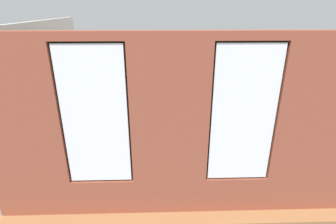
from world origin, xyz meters
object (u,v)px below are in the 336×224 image
object	(u,v)px
potted_plant_between_couches	(220,158)
tv_flatscreen	(62,109)
potted_plant_beside_window_right	(79,166)
media_console	(66,132)
cup_ceramic	(165,114)
candle_jar	(185,113)
potted_plant_corner_far_left	(295,157)
potted_plant_by_left_couch	(225,107)
potted_plant_corner_near_left	(234,93)
table_plant_small	(175,114)
couch_left	(251,128)
remote_gray	(171,117)
potted_plant_near_tv	(73,142)
potted_plant_mid_room_small	(186,108)
potted_plant_foreground_right	(96,97)
remote_black	(156,119)
couch_by_window	(147,172)
coffee_table	(171,119)

from	to	relation	value
potted_plant_between_couches	tv_flatscreen	bearing A→B (deg)	-27.08
potted_plant_beside_window_right	media_console	bearing A→B (deg)	-65.03
cup_ceramic	potted_plant_between_couches	bearing A→B (deg)	112.70
candle_jar	potted_plant_corner_far_left	size ratio (longest dim) A/B	0.11
potted_plant_by_left_couch	potted_plant_corner_near_left	bearing A→B (deg)	-118.64
potted_plant_corner_far_left	media_console	bearing A→B (deg)	-21.74
potted_plant_corner_near_left	table_plant_small	bearing A→B (deg)	41.33
couch_left	tv_flatscreen	world-z (taller)	tv_flatscreen
remote_gray	potted_plant_beside_window_right	size ratio (longest dim) A/B	0.14
potted_plant_near_tv	potted_plant_corner_near_left	xyz separation A→B (m)	(-4.46, -3.41, -0.02)
couch_left	potted_plant_corner_near_left	world-z (taller)	potted_plant_corner_near_left
potted_plant_mid_room_small	potted_plant_near_tv	bearing A→B (deg)	41.67
cup_ceramic	candle_jar	xyz separation A→B (m)	(-0.58, -0.04, 0.01)
potted_plant_mid_room_small	potted_plant_foreground_right	size ratio (longest dim) A/B	0.81
remote_black	potted_plant_beside_window_right	bearing A→B (deg)	-73.60
candle_jar	couch_by_window	bearing A→B (deg)	69.34
remote_gray	media_console	size ratio (longest dim) A/B	0.13
potted_plant_near_tv	potted_plant_by_left_couch	distance (m)	4.61
remote_black	potted_plant_corner_far_left	xyz separation A→B (m)	(-2.68, 2.43, 0.21)
coffee_table	media_console	xyz separation A→B (m)	(2.77, 0.54, -0.09)
media_console	tv_flatscreen	world-z (taller)	tv_flatscreen
potted_plant_corner_near_left	potted_plant_mid_room_small	bearing A→B (deg)	29.72
tv_flatscreen	potted_plant_corner_near_left	size ratio (longest dim) A/B	0.70
potted_plant_corner_far_left	potted_plant_mid_room_small	size ratio (longest dim) A/B	1.74
cup_ceramic	potted_plant_foreground_right	xyz separation A→B (m)	(2.29, -1.64, -0.01)
potted_plant_beside_window_right	remote_gray	bearing A→B (deg)	-125.84
couch_left	cup_ceramic	bearing A→B (deg)	-105.33
candle_jar	potted_plant_corner_near_left	distance (m)	2.48
table_plant_small	couch_left	bearing A→B (deg)	167.74
remote_gray	potted_plant_near_tv	bearing A→B (deg)	-50.44
coffee_table	potted_plant_near_tv	world-z (taller)	potted_plant_near_tv
couch_left	potted_plant_between_couches	world-z (taller)	potted_plant_between_couches
media_console	potted_plant_between_couches	distance (m)	4.08
couch_by_window	potted_plant_between_couches	xyz separation A→B (m)	(-1.43, -0.06, 0.26)
tv_flatscreen	potted_plant_corner_far_left	xyz separation A→B (m)	(-5.02, 2.00, -0.28)
coffee_table	potted_plant_corner_near_left	xyz separation A→B (m)	(-2.25, -1.77, 0.17)
table_plant_small	couch_by_window	bearing A→B (deg)	73.74
coffee_table	potted_plant_mid_room_small	size ratio (longest dim) A/B	2.31
coffee_table	potted_plant_mid_room_small	xyz separation A→B (m)	(-0.48, -0.77, 0.03)
potted_plant_corner_far_left	potted_plant_beside_window_right	xyz separation A→B (m)	(4.08, 0.00, -0.11)
media_console	potted_plant_corner_near_left	world-z (taller)	potted_plant_corner_near_left
couch_left	remote_black	xyz separation A→B (m)	(2.54, -0.43, 0.12)
remote_gray	potted_plant_mid_room_small	bearing A→B (deg)	150.79
potted_plant_foreground_right	potted_plant_beside_window_right	distance (m)	4.32
candle_jar	table_plant_small	bearing A→B (deg)	39.53
couch_left	potted_plant_mid_room_small	distance (m)	2.09
potted_plant_foreground_right	potted_plant_by_left_couch	bearing A→B (deg)	167.22
remote_gray	remote_black	bearing A→B (deg)	-72.65
couch_left	potted_plant_by_left_couch	bearing A→B (deg)	-162.99
remote_gray	potted_plant_foreground_right	bearing A→B (deg)	-121.87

